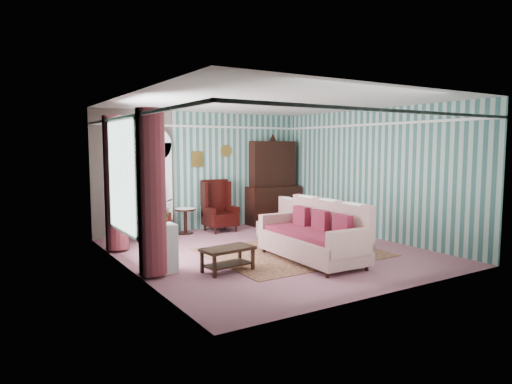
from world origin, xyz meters
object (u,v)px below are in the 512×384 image
coffee_table (228,259)px  round_side_table (185,221)px  wingback_left (150,211)px  nest_table (335,221)px  bookcase (155,187)px  wingback_right (220,206)px  floral_armchair (278,217)px  sofa (312,232)px  seated_woman (150,213)px  plant_stand (159,249)px  dresser_hutch (274,180)px

coffee_table → round_side_table: bearing=78.4°
wingback_left → nest_table: wingback_left is taller
bookcase → coffee_table: bearing=-90.8°
wingback_right → floral_armchair: 1.76m
bookcase → sofa: 4.19m
seated_woman → floral_armchair: seated_woman is taller
nest_table → plant_stand: 5.02m
floral_armchair → seated_woman: bearing=57.7°
wingback_right → nest_table: 2.81m
dresser_hutch → seated_woman: size_ratio=2.00×
bookcase → dresser_hutch: 3.25m
round_side_table → plant_stand: 3.36m
bookcase → plant_stand: (-1.05, -3.14, -0.72)m
round_side_table → coffee_table: size_ratio=0.69×
sofa → floral_armchair: bearing=-13.4°
seated_woman → plant_stand: size_ratio=1.47×
dresser_hutch → sofa: (-1.69, -3.72, -0.65)m
seated_woman → plant_stand: bearing=-106.2°
bookcase → coffee_table: bookcase is taller
dresser_hutch → floral_armchair: bearing=-121.8°
dresser_hutch → nest_table: (0.57, -1.82, -0.91)m
coffee_table → bookcase: bearing=89.2°
dresser_hutch → floral_armchair: size_ratio=2.25×
wingback_right → plant_stand: 3.76m
dresser_hutch → coffee_table: size_ratio=2.73×
dresser_hutch → wingback_right: size_ratio=1.89×
wingback_left → floral_armchair: 2.84m
wingback_left → coffee_table: wingback_left is taller
bookcase → seated_woman: 0.70m
wingback_right → nest_table: (2.32, -1.55, -0.35)m
dresser_hutch → coffee_table: bearing=-133.1°
coffee_table → seated_woman: bearing=93.5°
bookcase → round_side_table: size_ratio=3.73×
bookcase → wingback_right: (1.50, -0.39, -0.50)m
dresser_hutch → floral_armchair: (-1.20, -1.94, -0.65)m
bookcase → plant_stand: size_ratio=2.80×
wingback_right → coffee_table: (-1.55, -3.26, -0.42)m
wingback_left → plant_stand: size_ratio=1.56×
plant_stand → round_side_table: bearing=59.6°
seated_woman → nest_table: seated_woman is taller
dresser_hutch → wingback_right: bearing=-171.2°
nest_table → plant_stand: plant_stand is taller
coffee_table → wingback_left: bearing=93.5°
nest_table → seated_woman: bearing=159.2°
nest_table → coffee_table: 4.23m
dresser_hutch → bookcase: bearing=177.9°
wingback_right → plant_stand: (-2.55, -2.75, -0.22)m
wingback_right → seated_woman: bearing=180.0°
wingback_right → plant_stand: size_ratio=1.56×
seated_woman → plant_stand: (-0.80, -2.75, -0.19)m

